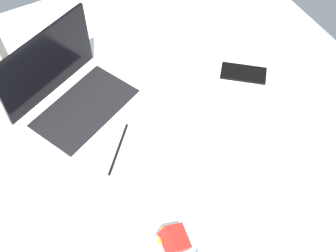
# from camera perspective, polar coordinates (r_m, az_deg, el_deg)

# --- Properties ---
(bed_mattress) EXTENTS (1.80, 1.40, 0.18)m
(bed_mattress) POSITION_cam_1_polar(r_m,az_deg,el_deg) (1.31, -9.64, -6.01)
(bed_mattress) COLOR white
(bed_mattress) RESTS_ON ground
(laptop) EXTENTS (0.40, 0.35, 0.23)m
(laptop) POSITION_cam_1_polar(r_m,az_deg,el_deg) (1.31, -12.18, 3.82)
(laptop) COLOR silver
(laptop) RESTS_ON bed_mattress
(snack_cup) EXTENTS (0.09, 0.10, 0.15)m
(snack_cup) POSITION_cam_1_polar(r_m,az_deg,el_deg) (1.03, 0.88, -15.79)
(snack_cup) COLOR silver
(snack_cup) RESTS_ON bed_mattress
(cell_phone) EXTENTS (0.15, 0.14, 0.01)m
(cell_phone) POSITION_cam_1_polar(r_m,az_deg,el_deg) (1.41, 9.65, 6.69)
(cell_phone) COLOR black
(cell_phone) RESTS_ON bed_mattress
(charger_cable) EXTENTS (0.12, 0.13, 0.01)m
(charger_cable) POSITION_cam_1_polar(r_m,az_deg,el_deg) (1.23, -6.37, -2.93)
(charger_cable) COLOR black
(charger_cable) RESTS_ON bed_mattress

